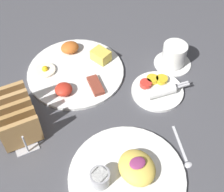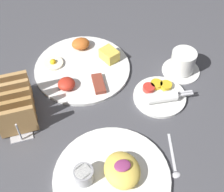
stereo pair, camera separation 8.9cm
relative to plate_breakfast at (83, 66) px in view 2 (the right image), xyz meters
name	(u,v)px [view 2 (the right image)]	position (x,y,z in m)	size (l,w,h in m)	color
ground_plane	(91,123)	(-0.03, -0.22, -0.01)	(3.00, 3.00, 0.00)	#47474C
plate_breakfast	(83,66)	(0.00, 0.00, 0.00)	(0.30, 0.30, 0.05)	white
plate_condiments	(160,95)	(0.19, -0.19, 0.00)	(0.17, 0.16, 0.04)	white
plate_foreground	(112,175)	(-0.02, -0.39, 0.00)	(0.29, 0.29, 0.06)	white
toast_rack	(15,105)	(-0.22, -0.13, 0.04)	(0.10, 0.18, 0.10)	#B7B7BC
coffee_cup	(183,63)	(0.30, -0.10, 0.03)	(0.12, 0.12, 0.08)	white
teaspoon	(174,163)	(0.14, -0.40, -0.01)	(0.05, 0.12, 0.01)	silver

